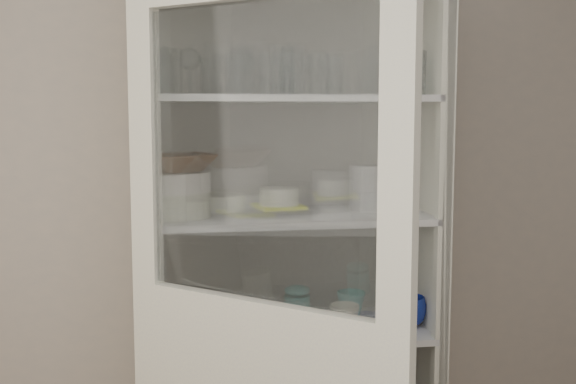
# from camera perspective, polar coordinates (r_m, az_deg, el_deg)

# --- Properties ---
(wall_back) EXTENTS (3.60, 0.02, 2.60)m
(wall_back) POSITION_cam_1_polar(r_m,az_deg,el_deg) (2.67, -5.01, -0.25)
(wall_back) COLOR #9F968D
(wall_back) RESTS_ON ground
(pantry_cabinet) EXTENTS (1.00, 0.45, 2.10)m
(pantry_cabinet) POSITION_cam_1_polar(r_m,az_deg,el_deg) (2.60, -0.22, -8.49)
(pantry_cabinet) COLOR silver
(pantry_cabinet) RESTS_ON floor
(cupboard_door) EXTENTS (0.70, 0.63, 2.00)m
(cupboard_door) POSITION_cam_1_polar(r_m,az_deg,el_deg) (2.04, -2.33, -14.73)
(cupboard_door) COLOR silver
(cupboard_door) RESTS_ON floor
(tumbler_0) EXTENTS (0.07, 0.07, 0.12)m
(tumbler_0) POSITION_cam_1_polar(r_m,az_deg,el_deg) (2.31, -9.78, 9.15)
(tumbler_0) COLOR silver
(tumbler_0) RESTS_ON shelf_glass
(tumbler_1) EXTENTS (0.09, 0.09, 0.15)m
(tumbler_1) POSITION_cam_1_polar(r_m,az_deg,el_deg) (2.33, -3.90, 9.56)
(tumbler_1) COLOR silver
(tumbler_1) RESTS_ON shelf_glass
(tumbler_2) EXTENTS (0.09, 0.09, 0.16)m
(tumbler_2) POSITION_cam_1_polar(r_m,az_deg,el_deg) (2.33, -0.47, 9.60)
(tumbler_2) COLOR silver
(tumbler_2) RESTS_ON shelf_glass
(tumbler_3) EXTENTS (0.09, 0.09, 0.15)m
(tumbler_3) POSITION_cam_1_polar(r_m,az_deg,el_deg) (2.30, 0.40, 9.60)
(tumbler_3) COLOR silver
(tumbler_3) RESTS_ON shelf_glass
(tumbler_4) EXTENTS (0.08, 0.08, 0.13)m
(tumbler_4) POSITION_cam_1_polar(r_m,az_deg,el_deg) (2.33, 2.47, 9.32)
(tumbler_4) COLOR silver
(tumbler_4) RESTS_ON shelf_glass
(tumbler_5) EXTENTS (0.09, 0.09, 0.14)m
(tumbler_5) POSITION_cam_1_polar(r_m,az_deg,el_deg) (2.45, 10.01, 9.23)
(tumbler_5) COLOR silver
(tumbler_5) RESTS_ON shelf_glass
(tumbler_6) EXTENTS (0.07, 0.07, 0.13)m
(tumbler_6) POSITION_cam_1_polar(r_m,az_deg,el_deg) (2.42, 8.86, 9.09)
(tumbler_6) COLOR silver
(tumbler_6) RESTS_ON shelf_glass
(tumbler_7) EXTENTS (0.09, 0.09, 0.15)m
(tumbler_7) POSITION_cam_1_polar(r_m,az_deg,el_deg) (2.40, -9.76, 9.37)
(tumbler_7) COLOR silver
(tumbler_7) RESTS_ON shelf_glass
(tumbler_8) EXTENTS (0.09, 0.09, 0.15)m
(tumbler_8) POSITION_cam_1_polar(r_m,az_deg,el_deg) (2.40, -9.19, 9.34)
(tumbler_8) COLOR silver
(tumbler_8) RESTS_ON shelf_glass
(tumbler_9) EXTENTS (0.07, 0.07, 0.14)m
(tumbler_9) POSITION_cam_1_polar(r_m,az_deg,el_deg) (2.44, -1.65, 9.29)
(tumbler_9) COLOR silver
(tumbler_9) RESTS_ON shelf_glass
(tumbler_10) EXTENTS (0.09, 0.09, 0.15)m
(tumbler_10) POSITION_cam_1_polar(r_m,az_deg,el_deg) (2.45, -3.48, 9.38)
(tumbler_10) COLOR silver
(tumbler_10) RESTS_ON shelf_glass
(tumbler_11) EXTENTS (0.08, 0.08, 0.13)m
(tumbler_11) POSITION_cam_1_polar(r_m,az_deg,el_deg) (2.47, 3.62, 9.12)
(tumbler_11) COLOR silver
(tumbler_11) RESTS_ON shelf_glass
(goblet_0) EXTENTS (0.08, 0.08, 0.18)m
(goblet_0) POSITION_cam_1_polar(r_m,az_deg,el_deg) (2.50, -7.77, 9.58)
(goblet_0) COLOR silver
(goblet_0) RESTS_ON shelf_glass
(goblet_1) EXTENTS (0.07, 0.07, 0.17)m
(goblet_1) POSITION_cam_1_polar(r_m,az_deg,el_deg) (2.51, -3.49, 9.50)
(goblet_1) COLOR silver
(goblet_1) RESTS_ON shelf_glass
(goblet_2) EXTENTS (0.07, 0.07, 0.16)m
(goblet_2) POSITION_cam_1_polar(r_m,az_deg,el_deg) (2.55, 1.73, 9.37)
(goblet_2) COLOR silver
(goblet_2) RESTS_ON shelf_glass
(goblet_3) EXTENTS (0.07, 0.07, 0.16)m
(goblet_3) POSITION_cam_1_polar(r_m,az_deg,el_deg) (2.63, 8.70, 9.23)
(goblet_3) COLOR silver
(goblet_3) RESTS_ON shelf_glass
(plate_stack_front) EXTENTS (0.21, 0.21, 0.08)m
(plate_stack_front) POSITION_cam_1_polar(r_m,az_deg,el_deg) (2.40, -8.64, -0.97)
(plate_stack_front) COLOR silver
(plate_stack_front) RESTS_ON shelf_plates
(plate_stack_back) EXTENTS (0.19, 0.19, 0.06)m
(plate_stack_back) POSITION_cam_1_polar(r_m,az_deg,el_deg) (2.56, -5.47, -0.80)
(plate_stack_back) COLOR silver
(plate_stack_back) RESTS_ON shelf_plates
(cream_bowl) EXTENTS (0.28, 0.28, 0.07)m
(cream_bowl) POSITION_cam_1_polar(r_m,az_deg,el_deg) (2.40, -8.67, 0.80)
(cream_bowl) COLOR white
(cream_bowl) RESTS_ON plate_stack_front
(terracotta_bowl) EXTENTS (0.31, 0.31, 0.06)m
(terracotta_bowl) POSITION_cam_1_polar(r_m,az_deg,el_deg) (2.39, -8.70, 2.30)
(terracotta_bowl) COLOR #4A2C18
(terracotta_bowl) RESTS_ON cream_bowl
(glass_platter) EXTENTS (0.30, 0.30, 0.02)m
(glass_platter) POSITION_cam_1_polar(r_m,az_deg,el_deg) (2.48, -0.71, -1.46)
(glass_platter) COLOR silver
(glass_platter) RESTS_ON shelf_plates
(yellow_trivet) EXTENTS (0.18, 0.18, 0.01)m
(yellow_trivet) POSITION_cam_1_polar(r_m,az_deg,el_deg) (2.48, -0.71, -1.15)
(yellow_trivet) COLOR #FCFB26
(yellow_trivet) RESTS_ON glass_platter
(white_ramekin) EXTENTS (0.14, 0.14, 0.06)m
(white_ramekin) POSITION_cam_1_polar(r_m,az_deg,el_deg) (2.47, -0.71, -0.35)
(white_ramekin) COLOR silver
(white_ramekin) RESTS_ON yellow_trivet
(grey_bowl_stack) EXTENTS (0.13, 0.13, 0.16)m
(grey_bowl_stack) POSITION_cam_1_polar(r_m,az_deg,el_deg) (2.54, 6.39, 0.34)
(grey_bowl_stack) COLOR #BABABA
(grey_bowl_stack) RESTS_ON shelf_plates
(mug_blue) EXTENTS (0.16, 0.16, 0.11)m
(mug_blue) POSITION_cam_1_polar(r_m,az_deg,el_deg) (2.58, 9.37, -9.28)
(mug_blue) COLOR navy
(mug_blue) RESTS_ON shelf_mugs
(mug_teal) EXTENTS (0.12, 0.12, 0.10)m
(mug_teal) POSITION_cam_1_polar(r_m,az_deg,el_deg) (2.67, 5.00, -8.83)
(mug_teal) COLOR #217D7A
(mug_teal) RESTS_ON shelf_mugs
(mug_white) EXTENTS (0.13, 0.13, 0.10)m
(mug_white) POSITION_cam_1_polar(r_m,az_deg,el_deg) (2.49, 4.48, -9.92)
(mug_white) COLOR silver
(mug_white) RESTS_ON shelf_mugs
(teal_jar) EXTENTS (0.09, 0.09, 0.11)m
(teal_jar) POSITION_cam_1_polar(r_m,az_deg,el_deg) (2.61, 0.74, -8.95)
(teal_jar) COLOR #217D7A
(teal_jar) RESTS_ON shelf_mugs
(measuring_cups) EXTENTS (0.10, 0.10, 0.04)m
(measuring_cups) POSITION_cam_1_polar(r_m,az_deg,el_deg) (2.49, -4.56, -10.66)
(measuring_cups) COLOR silver
(measuring_cups) RESTS_ON shelf_mugs
(white_canister) EXTENTS (0.14, 0.14, 0.13)m
(white_canister) POSITION_cam_1_polar(r_m,az_deg,el_deg) (2.53, -7.85, -9.31)
(white_canister) COLOR silver
(white_canister) RESTS_ON shelf_mugs
(tumbler_12) EXTENTS (0.07, 0.07, 0.14)m
(tumbler_12) POSITION_cam_1_polar(r_m,az_deg,el_deg) (2.43, 9.48, 9.21)
(tumbler_12) COLOR silver
(tumbler_12) RESTS_ON shelf_glass
(tumbler_13) EXTENTS (0.07, 0.07, 0.13)m
(tumbler_13) POSITION_cam_1_polar(r_m,az_deg,el_deg) (2.34, -0.60, 9.32)
(tumbler_13) COLOR silver
(tumbler_13) RESTS_ON shelf_glass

